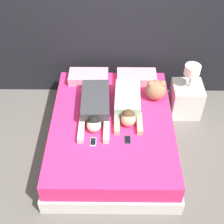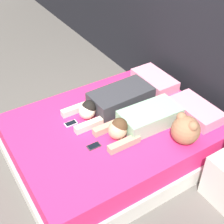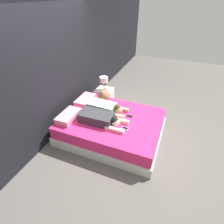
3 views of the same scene
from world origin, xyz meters
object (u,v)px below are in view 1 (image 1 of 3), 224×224
(pillow_head_left, at_px, (89,77))
(plush_toy, at_px, (156,89))
(nightstand, at_px, (186,97))
(pillow_head_right, at_px, (137,77))
(cell_phone_right, at_px, (128,140))
(person_left, at_px, (95,106))
(person_right, at_px, (128,104))
(bed, at_px, (112,133))
(cell_phone_left, at_px, (93,142))

(pillow_head_left, height_order, plush_toy, plush_toy)
(pillow_head_left, xyz_separation_m, nightstand, (1.43, -0.15, -0.24))
(pillow_head_right, relative_size, cell_phone_right, 4.42)
(person_left, bearing_deg, pillow_head_right, 49.38)
(person_left, bearing_deg, nightstand, 21.30)
(cell_phone_right, bearing_deg, person_right, 88.70)
(bed, relative_size, cell_phone_right, 16.25)
(bed, bearing_deg, person_right, 46.26)
(person_left, height_order, plush_toy, plush_toy)
(cell_phone_right, bearing_deg, cell_phone_left, -174.91)
(cell_phone_right, bearing_deg, person_left, 130.07)
(pillow_head_right, relative_size, nightstand, 0.67)
(bed, relative_size, pillow_head_right, 3.68)
(pillow_head_left, relative_size, plush_toy, 1.95)
(person_left, distance_m, cell_phone_right, 0.64)
(pillow_head_right, bearing_deg, plush_toy, -57.78)
(cell_phone_left, distance_m, nightstand, 1.67)
(pillow_head_right, bearing_deg, person_left, -130.62)
(bed, height_order, plush_toy, plush_toy)
(cell_phone_left, xyz_separation_m, plush_toy, (0.80, 0.80, 0.14))
(bed, relative_size, plush_toy, 7.15)
(person_right, bearing_deg, pillow_head_left, 132.10)
(pillow_head_right, relative_size, person_right, 0.64)
(cell_phone_left, bearing_deg, bed, 58.44)
(nightstand, bearing_deg, person_left, -158.70)
(person_right, height_order, nightstand, nightstand)
(pillow_head_right, distance_m, nightstand, 0.79)
(nightstand, bearing_deg, bed, -148.30)
(cell_phone_right, bearing_deg, bed, 120.51)
(person_left, height_order, person_right, person_right)
(pillow_head_right, bearing_deg, person_right, -103.38)
(pillow_head_left, relative_size, pillow_head_right, 1.00)
(plush_toy, relative_size, nightstand, 0.34)
(bed, xyz_separation_m, cell_phone_right, (0.19, -0.32, 0.24))
(bed, bearing_deg, pillow_head_right, 67.05)
(person_right, height_order, plush_toy, plush_toy)
(nightstand, bearing_deg, plush_toy, -155.79)
(cell_phone_left, distance_m, plush_toy, 1.14)
(cell_phone_right, bearing_deg, pillow_head_right, 82.18)
(person_right, height_order, cell_phone_left, person_right)
(person_left, relative_size, person_right, 1.11)
(cell_phone_right, relative_size, plush_toy, 0.44)
(pillow_head_right, distance_m, person_right, 0.63)
(pillow_head_left, distance_m, nightstand, 1.46)
(bed, height_order, pillow_head_right, pillow_head_right)
(plush_toy, xyz_separation_m, nightstand, (0.50, 0.22, -0.33))
(bed, xyz_separation_m, plush_toy, (0.58, 0.44, 0.38))
(cell_phone_left, height_order, nightstand, nightstand)
(person_right, distance_m, cell_phone_left, 0.71)
(bed, distance_m, cell_phone_left, 0.49)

